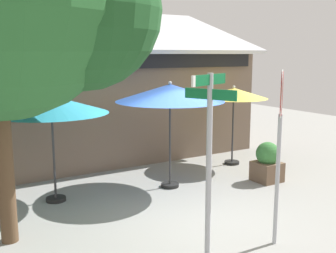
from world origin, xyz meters
TOP-DOWN VIEW (x-y plane):
  - ground_plane at (0.00, 0.00)m, footprint 28.00×28.00m
  - cafe_building at (0.42, 5.74)m, footprint 9.58×4.63m
  - street_sign_post at (-0.90, -1.70)m, footprint 0.89×0.83m
  - stop_sign at (0.37, -1.93)m, footprint 0.57×0.55m
  - patio_umbrella_teal_left at (-2.25, 2.10)m, footprint 2.45×2.45m
  - patio_umbrella_royal_blue_center at (0.44, 1.62)m, footprint 2.61×2.61m
  - patio_umbrella_mustard_right at (3.13, 2.47)m, footprint 1.96×1.96m
  - sidewalk_planter at (2.80, 0.71)m, footprint 0.64×0.64m

SIDE VIEW (x-z plane):
  - ground_plane at x=0.00m, z-range -0.10..0.00m
  - sidewalk_planter at x=2.80m, z-range -0.02..1.01m
  - cafe_building at x=0.42m, z-range -0.59..4.19m
  - street_sign_post at x=-0.90m, z-range 0.34..3.29m
  - patio_umbrella_mustard_right at x=3.13m, z-range 0.91..3.24m
  - stop_sign at x=0.37m, z-range 0.59..3.57m
  - patio_umbrella_teal_left at x=-2.25m, z-range 0.93..3.35m
  - patio_umbrella_royal_blue_center at x=0.44m, z-range 1.01..3.61m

